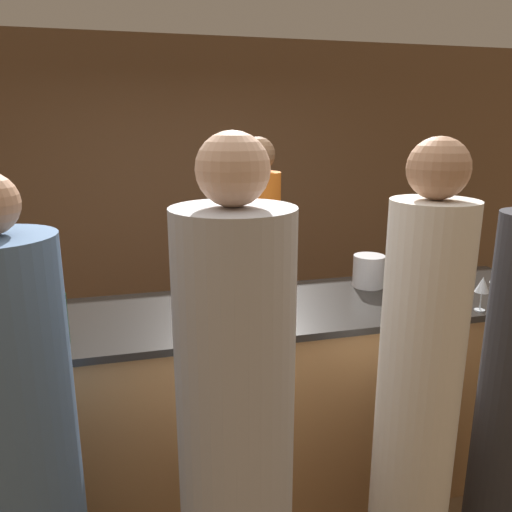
{
  "coord_description": "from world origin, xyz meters",
  "views": [
    {
      "loc": [
        -0.5,
        -2.35,
        2.01
      ],
      "look_at": [
        0.13,
        0.1,
        1.34
      ],
      "focal_mm": 35.0,
      "sensor_mm": 36.0,
      "label": 1
    }
  ],
  "objects_px": {
    "ice_bucket": "(369,271)",
    "guest_4": "(417,401)",
    "guest_2": "(236,451)",
    "wine_bottle_2": "(274,286)",
    "wine_bottle_1": "(59,318)",
    "guest_0": "(23,471)",
    "bartender": "(258,288)"
  },
  "relations": [
    {
      "from": "guest_4",
      "to": "wine_bottle_1",
      "type": "distance_m",
      "value": 1.54
    },
    {
      "from": "wine_bottle_2",
      "to": "ice_bucket",
      "type": "xyz_separation_m",
      "value": [
        0.64,
        0.21,
        -0.02
      ]
    },
    {
      "from": "wine_bottle_2",
      "to": "ice_bucket",
      "type": "bearing_deg",
      "value": 18.4
    },
    {
      "from": "bartender",
      "to": "guest_0",
      "type": "height_order",
      "value": "bartender"
    },
    {
      "from": "wine_bottle_1",
      "to": "guest_0",
      "type": "bearing_deg",
      "value": -98.5
    },
    {
      "from": "guest_0",
      "to": "guest_4",
      "type": "distance_m",
      "value": 1.48
    },
    {
      "from": "guest_0",
      "to": "guest_2",
      "type": "xyz_separation_m",
      "value": [
        0.71,
        -0.14,
        0.05
      ]
    },
    {
      "from": "guest_0",
      "to": "guest_4",
      "type": "height_order",
      "value": "guest_4"
    },
    {
      "from": "guest_2",
      "to": "wine_bottle_2",
      "type": "bearing_deg",
      "value": 65.86
    },
    {
      "from": "guest_0",
      "to": "wine_bottle_1",
      "type": "distance_m",
      "value": 0.65
    },
    {
      "from": "guest_4",
      "to": "wine_bottle_1",
      "type": "relative_size",
      "value": 6.75
    },
    {
      "from": "guest_4",
      "to": "ice_bucket",
      "type": "xyz_separation_m",
      "value": [
        0.25,
        0.96,
        0.25
      ]
    },
    {
      "from": "bartender",
      "to": "wine_bottle_2",
      "type": "relative_size",
      "value": 6.41
    },
    {
      "from": "bartender",
      "to": "ice_bucket",
      "type": "relative_size",
      "value": 10.44
    },
    {
      "from": "guest_2",
      "to": "wine_bottle_2",
      "type": "distance_m",
      "value": 0.99
    },
    {
      "from": "guest_2",
      "to": "guest_4",
      "type": "relative_size",
      "value": 1.01
    },
    {
      "from": "guest_2",
      "to": "wine_bottle_2",
      "type": "height_order",
      "value": "guest_2"
    },
    {
      "from": "guest_4",
      "to": "wine_bottle_1",
      "type": "height_order",
      "value": "guest_4"
    },
    {
      "from": "wine_bottle_1",
      "to": "ice_bucket",
      "type": "height_order",
      "value": "wine_bottle_1"
    },
    {
      "from": "bartender",
      "to": "guest_2",
      "type": "relative_size",
      "value": 0.97
    },
    {
      "from": "guest_0",
      "to": "ice_bucket",
      "type": "bearing_deg",
      "value": 28.38
    },
    {
      "from": "guest_2",
      "to": "guest_4",
      "type": "distance_m",
      "value": 0.78
    },
    {
      "from": "guest_4",
      "to": "ice_bucket",
      "type": "height_order",
      "value": "guest_4"
    },
    {
      "from": "ice_bucket",
      "to": "guest_4",
      "type": "bearing_deg",
      "value": -104.83
    },
    {
      "from": "guest_4",
      "to": "wine_bottle_1",
      "type": "bearing_deg",
      "value": 157.7
    },
    {
      "from": "guest_2",
      "to": "ice_bucket",
      "type": "xyz_separation_m",
      "value": [
        1.03,
        1.08,
        0.26
      ]
    },
    {
      "from": "bartender",
      "to": "guest_0",
      "type": "bearing_deg",
      "value": 51.75
    },
    {
      "from": "ice_bucket",
      "to": "wine_bottle_1",
      "type": "bearing_deg",
      "value": -166.8
    },
    {
      "from": "guest_0",
      "to": "guest_4",
      "type": "bearing_deg",
      "value": -0.91
    },
    {
      "from": "guest_0",
      "to": "ice_bucket",
      "type": "xyz_separation_m",
      "value": [
        1.73,
        0.94,
        0.31
      ]
    },
    {
      "from": "ice_bucket",
      "to": "wine_bottle_2",
      "type": "bearing_deg",
      "value": -161.6
    },
    {
      "from": "guest_2",
      "to": "wine_bottle_1",
      "type": "bearing_deg",
      "value": 132.1
    }
  ]
}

